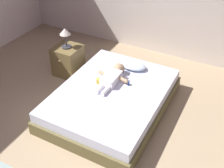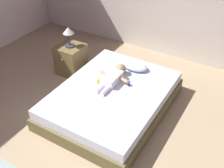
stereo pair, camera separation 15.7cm
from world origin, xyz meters
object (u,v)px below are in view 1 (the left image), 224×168
at_px(baby, 113,76).
at_px(toothbrush, 128,83).
at_px(lamp, 65,34).
at_px(bed, 112,99).
at_px(toy_block, 99,81).
at_px(nightstand, 68,60).
at_px(pillow, 133,65).

distance_m(baby, toothbrush, 0.24).
bearing_deg(lamp, toothbrush, -10.17).
distance_m(bed, toothbrush, 0.34).
relative_size(baby, toy_block, 6.85).
height_order(lamp, toy_block, lamp).
xyz_separation_m(nightstand, toy_block, (0.85, -0.42, 0.13)).
relative_size(toothbrush, lamp, 0.40).
height_order(nightstand, lamp, lamp).
xyz_separation_m(toothbrush, lamp, (-1.22, 0.22, 0.39)).
bearing_deg(toy_block, toothbrush, 27.82).
relative_size(lamp, toy_block, 3.36).
distance_m(pillow, toothbrush, 0.41).
bearing_deg(lamp, pillow, 8.65).
distance_m(lamp, toy_block, 1.01).
bearing_deg(baby, pillow, 74.78).
height_order(toothbrush, nightstand, nightstand).
bearing_deg(pillow, nightstand, -171.35).
bearing_deg(toothbrush, bed, -118.62).
xyz_separation_m(pillow, toothbrush, (0.11, -0.39, -0.04)).
distance_m(pillow, lamp, 1.18).
bearing_deg(bed, nightstand, 156.61).
xyz_separation_m(bed, nightstand, (-1.09, 0.47, 0.08)).
distance_m(toothbrush, lamp, 1.30).
bearing_deg(lamp, baby, -14.56).
bearing_deg(pillow, lamp, -171.35).
xyz_separation_m(pillow, toy_block, (-0.26, -0.59, -0.02)).
bearing_deg(pillow, bed, -91.99).
distance_m(baby, nightstand, 1.04).
bearing_deg(pillow, toothbrush, -73.56).
bearing_deg(toothbrush, baby, -170.56).
height_order(baby, toothbrush, baby).
height_order(pillow, toothbrush, pillow).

